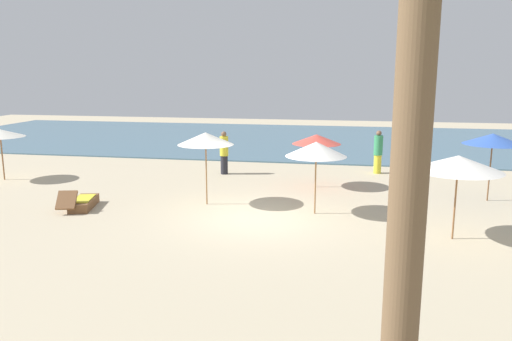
{
  "coord_description": "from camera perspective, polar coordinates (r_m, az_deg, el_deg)",
  "views": [
    {
      "loc": [
        2.49,
        -13.82,
        4.27
      ],
      "look_at": [
        -0.4,
        1.71,
        1.1
      ],
      "focal_mm": 35.18,
      "sensor_mm": 36.0,
      "label": 1
    }
  ],
  "objects": [
    {
      "name": "ground_plane",
      "position": [
        14.68,
        0.32,
        -5.56
      ],
      "size": [
        60.0,
        60.0,
        0.0
      ],
      "primitive_type": "plane",
      "color": "#BCAD8E"
    },
    {
      "name": "ocean_water",
      "position": [
        31.21,
        5.88,
        3.48
      ],
      "size": [
        48.0,
        16.0,
        0.06
      ],
      "primitive_type": "cube",
      "color": "#476B7F",
      "rests_on": "ground_plane"
    },
    {
      "name": "umbrella_0",
      "position": [
        15.95,
        -5.75,
        3.62
      ],
      "size": [
        1.78,
        1.78,
        2.34
      ],
      "color": "olive",
      "rests_on": "ground_plane"
    },
    {
      "name": "umbrella_1",
      "position": [
        21.98,
        -27.1,
        3.8
      ],
      "size": [
        1.85,
        1.85,
        2.01
      ],
      "color": "brown",
      "rests_on": "ground_plane"
    },
    {
      "name": "umbrella_3",
      "position": [
        18.46,
        6.9,
        3.55
      ],
      "size": [
        1.79,
        1.79,
        1.97
      ],
      "color": "brown",
      "rests_on": "ground_plane"
    },
    {
      "name": "umbrella_4",
      "position": [
        14.93,
        6.86,
        2.43
      ],
      "size": [
        1.82,
        1.82,
        2.2
      ],
      "color": "olive",
      "rests_on": "ground_plane"
    },
    {
      "name": "umbrella_5",
      "position": [
        18.06,
        25.33,
        3.26
      ],
      "size": [
        1.89,
        1.89,
        2.25
      ],
      "color": "brown",
      "rests_on": "ground_plane"
    },
    {
      "name": "umbrella_6",
      "position": [
        13.52,
        22.01,
        0.76
      ],
      "size": [
        2.2,
        2.2,
        2.18
      ],
      "color": "brown",
      "rests_on": "ground_plane"
    },
    {
      "name": "lounger_2",
      "position": [
        16.71,
        -19.15,
        -3.48
      ],
      "size": [
        0.98,
        1.8,
        0.66
      ],
      "color": "brown",
      "rests_on": "ground_plane"
    },
    {
      "name": "person_1",
      "position": [
        21.57,
        13.71,
        2.06
      ],
      "size": [
        0.49,
        0.49,
        1.81
      ],
      "color": "yellow",
      "rests_on": "ground_plane"
    },
    {
      "name": "person_2",
      "position": [
        20.87,
        -3.65,
        2.04
      ],
      "size": [
        0.48,
        0.48,
        1.79
      ],
      "color": "#26262D",
      "rests_on": "ground_plane"
    }
  ]
}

